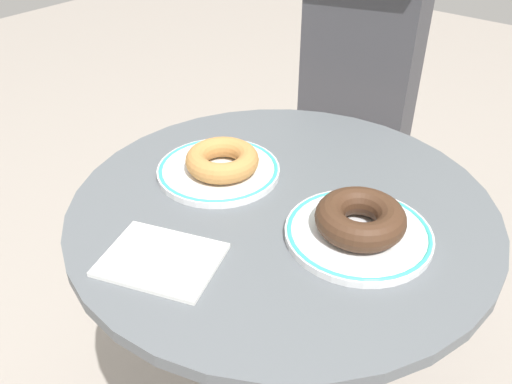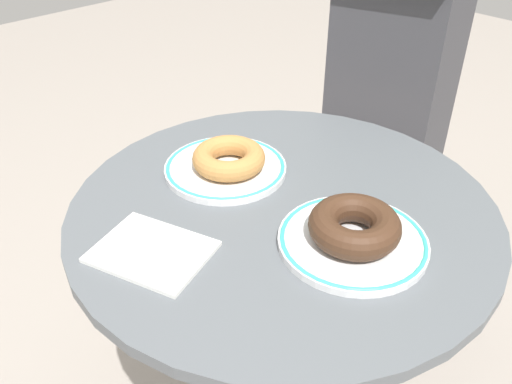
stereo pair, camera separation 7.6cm
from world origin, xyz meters
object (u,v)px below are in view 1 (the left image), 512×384
plate_right (359,232)px  donut_chocolate (361,217)px  donut_old_fashioned (221,160)px  paper_napkin (161,260)px  plate_left (217,171)px  cafe_table (279,308)px

plate_right → donut_chocolate: (-0.00, -0.00, 0.02)m
donut_chocolate → donut_old_fashioned: bearing=-179.0°
plate_right → paper_napkin: bearing=-129.8°
plate_right → donut_old_fashioned: 0.24m
plate_right → paper_napkin: size_ratio=1.37×
plate_left → paper_napkin: size_ratio=1.34×
plate_right → donut_chocolate: donut_chocolate is taller
donut_chocolate → paper_napkin: (-0.16, -0.20, -0.03)m
cafe_table → plate_right: (0.12, 0.00, 0.22)m
donut_old_fashioned → donut_chocolate: 0.24m
plate_left → cafe_table: bearing=2.0°
cafe_table → donut_chocolate: donut_chocolate is taller
donut_chocolate → paper_napkin: 0.26m
donut_old_fashioned → paper_napkin: bearing=-69.2°
cafe_table → plate_left: 0.25m
paper_napkin → plate_right: bearing=50.2°
plate_left → donut_chocolate: donut_chocolate is taller
cafe_table → donut_old_fashioned: bearing=-178.9°
cafe_table → donut_old_fashioned: 0.27m
cafe_table → plate_left: size_ratio=3.76×
cafe_table → donut_chocolate: (0.12, 0.00, 0.25)m
plate_left → donut_chocolate: size_ratio=1.61×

